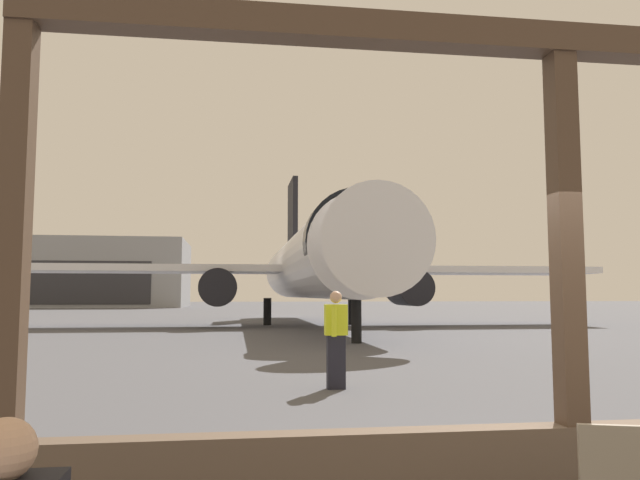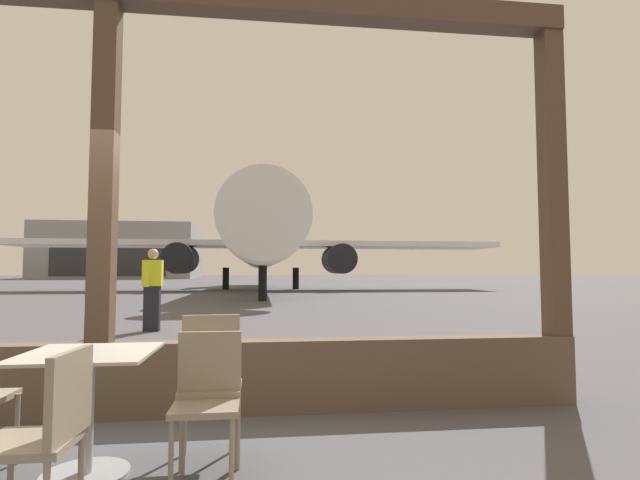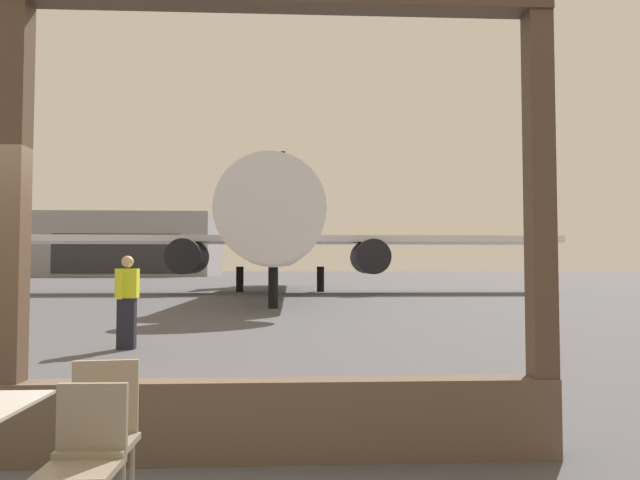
{
  "view_description": "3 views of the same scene",
  "coord_description": "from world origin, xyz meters",
  "px_view_note": "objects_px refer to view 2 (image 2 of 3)",
  "views": [
    {
      "loc": [
        -2.68,
        -4.64,
        1.67
      ],
      "look_at": [
        0.23,
        16.2,
        3.57
      ],
      "focal_mm": 34.29,
      "sensor_mm": 36.0,
      "label": 1
    },
    {
      "loc": [
        1.37,
        -4.5,
        1.27
      ],
      "look_at": [
        4.15,
        17.77,
        2.69
      ],
      "focal_mm": 27.52,
      "sensor_mm": 36.0,
      "label": 2
    },
    {
      "loc": [
        2.21,
        -4.64,
        1.55
      ],
      "look_at": [
        3.19,
        15.33,
        2.45
      ],
      "focal_mm": 32.21,
      "sensor_mm": 36.0,
      "label": 3
    }
  ],
  "objects_px": {
    "dining_table": "(87,405)",
    "cafe_chair_window_left": "(208,391)",
    "cafe_chair_window_right": "(211,372)",
    "airplane": "(262,239)",
    "ground_crew_worker": "(152,288)",
    "cafe_chair_aisle_left": "(47,428)",
    "distant_hangar": "(123,252)"
  },
  "relations": [
    {
      "from": "dining_table",
      "to": "cafe_chair_window_left",
      "type": "bearing_deg",
      "value": -5.66
    },
    {
      "from": "cafe_chair_window_left",
      "to": "cafe_chair_window_right",
      "type": "relative_size",
      "value": 0.91
    },
    {
      "from": "airplane",
      "to": "ground_crew_worker",
      "type": "xyz_separation_m",
      "value": [
        -2.4,
        -21.31,
        -2.43
      ]
    },
    {
      "from": "cafe_chair_window_left",
      "to": "airplane",
      "type": "distance_m",
      "value": 29.05
    },
    {
      "from": "cafe_chair_aisle_left",
      "to": "cafe_chair_window_left",
      "type": "bearing_deg",
      "value": 47.53
    },
    {
      "from": "cafe_chair_aisle_left",
      "to": "ground_crew_worker",
      "type": "distance_m",
      "value": 8.42
    },
    {
      "from": "cafe_chair_aisle_left",
      "to": "distant_hangar",
      "type": "height_order",
      "value": "distant_hangar"
    },
    {
      "from": "airplane",
      "to": "ground_crew_worker",
      "type": "distance_m",
      "value": 21.58
    },
    {
      "from": "distant_hangar",
      "to": "airplane",
      "type": "bearing_deg",
      "value": -67.47
    },
    {
      "from": "cafe_chair_window_right",
      "to": "ground_crew_worker",
      "type": "distance_m",
      "value": 7.54
    },
    {
      "from": "cafe_chair_window_left",
      "to": "cafe_chair_aisle_left",
      "type": "xyz_separation_m",
      "value": [
        -0.66,
        -0.72,
        0.02
      ]
    },
    {
      "from": "dining_table",
      "to": "ground_crew_worker",
      "type": "relative_size",
      "value": 0.44
    },
    {
      "from": "distant_hangar",
      "to": "ground_crew_worker",
      "type": "bearing_deg",
      "value": -74.79
    },
    {
      "from": "cafe_chair_window_right",
      "to": "cafe_chair_aisle_left",
      "type": "distance_m",
      "value": 1.22
    },
    {
      "from": "cafe_chair_window_left",
      "to": "distant_hangar",
      "type": "distance_m",
      "value": 89.36
    },
    {
      "from": "cafe_chair_window_right",
      "to": "distant_hangar",
      "type": "xyz_separation_m",
      "value": [
        -23.27,
        85.87,
        4.06
      ]
    },
    {
      "from": "cafe_chair_window_left",
      "to": "cafe_chair_aisle_left",
      "type": "height_order",
      "value": "cafe_chair_aisle_left"
    },
    {
      "from": "cafe_chair_window_right",
      "to": "distant_hangar",
      "type": "distance_m",
      "value": 89.06
    },
    {
      "from": "dining_table",
      "to": "cafe_chair_aisle_left",
      "type": "relative_size",
      "value": 0.86
    },
    {
      "from": "cafe_chair_window_left",
      "to": "cafe_chair_window_right",
      "type": "height_order",
      "value": "cafe_chair_window_right"
    },
    {
      "from": "cafe_chair_window_left",
      "to": "cafe_chair_window_right",
      "type": "xyz_separation_m",
      "value": [
        -0.01,
        0.31,
        0.05
      ]
    },
    {
      "from": "cafe_chair_window_right",
      "to": "cafe_chair_aisle_left",
      "type": "relative_size",
      "value": 1.07
    },
    {
      "from": "dining_table",
      "to": "cafe_chair_window_left",
      "type": "distance_m",
      "value": 0.75
    },
    {
      "from": "ground_crew_worker",
      "to": "airplane",
      "type": "bearing_deg",
      "value": 83.57
    },
    {
      "from": "cafe_chair_window_left",
      "to": "dining_table",
      "type": "bearing_deg",
      "value": 174.34
    },
    {
      "from": "dining_table",
      "to": "cafe_chair_aisle_left",
      "type": "height_order",
      "value": "cafe_chair_aisle_left"
    },
    {
      "from": "cafe_chair_aisle_left",
      "to": "airplane",
      "type": "distance_m",
      "value": 29.78
    },
    {
      "from": "cafe_chair_window_right",
      "to": "ground_crew_worker",
      "type": "height_order",
      "value": "ground_crew_worker"
    },
    {
      "from": "cafe_chair_window_right",
      "to": "distant_hangar",
      "type": "height_order",
      "value": "distant_hangar"
    },
    {
      "from": "cafe_chair_window_left",
      "to": "ground_crew_worker",
      "type": "distance_m",
      "value": 7.85
    },
    {
      "from": "cafe_chair_window_left",
      "to": "distant_hangar",
      "type": "bearing_deg",
      "value": 105.12
    },
    {
      "from": "airplane",
      "to": "cafe_chair_window_right",
      "type": "bearing_deg",
      "value": -90.98
    }
  ]
}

